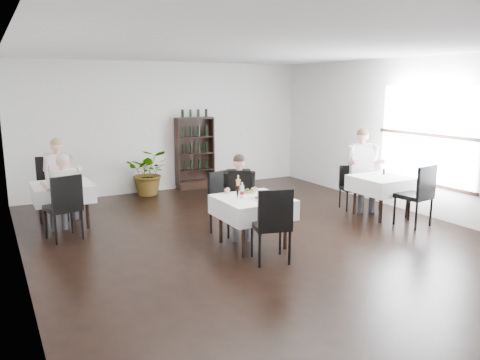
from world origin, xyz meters
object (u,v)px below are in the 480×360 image
at_px(main_table, 253,207).
at_px(potted_tree, 149,172).
at_px(diner_main, 239,189).
at_px(wine_shelf, 195,154).

bearing_deg(main_table, potted_tree, 94.25).
bearing_deg(main_table, diner_main, 83.62).
bearing_deg(wine_shelf, diner_main, -102.52).
height_order(potted_tree, diner_main, diner_main).
distance_m(wine_shelf, main_table, 4.41).
relative_size(main_table, potted_tree, 0.97).
distance_m(main_table, potted_tree, 4.16).
relative_size(wine_shelf, main_table, 1.70).
bearing_deg(potted_tree, wine_shelf, 8.06).
bearing_deg(potted_tree, diner_main, -84.20).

